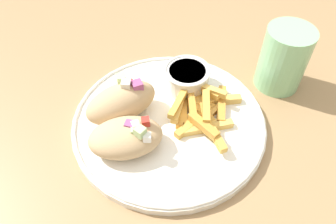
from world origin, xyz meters
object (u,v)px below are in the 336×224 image
object	(u,v)px
pita_sandwich_far	(121,102)
fries_pile	(200,109)
plate	(168,122)
sauce_ramekin	(186,77)
water_glass	(281,61)
pita_sandwich_near	(125,137)

from	to	relation	value
pita_sandwich_far	fries_pile	distance (m)	0.13
plate	fries_pile	size ratio (longest dim) A/B	2.04
plate	pita_sandwich_far	world-z (taller)	pita_sandwich_far
pita_sandwich_far	sauce_ramekin	world-z (taller)	pita_sandwich_far
pita_sandwich_far	water_glass	world-z (taller)	water_glass
sauce_ramekin	water_glass	bearing A→B (deg)	8.55
plate	sauce_ramekin	distance (m)	0.09
plate	water_glass	distance (m)	0.23
pita_sandwich_near	sauce_ramekin	size ratio (longest dim) A/B	1.52
pita_sandwich_near	fries_pile	xyz separation A→B (m)	(0.12, 0.07, -0.01)
plate	pita_sandwich_far	xyz separation A→B (m)	(-0.08, 0.01, 0.03)
pita_sandwich_far	fries_pile	bearing A→B (deg)	-31.25
pita_sandwich_near	sauce_ramekin	bearing A→B (deg)	42.66
plate	fries_pile	xyz separation A→B (m)	(0.05, 0.01, 0.02)
sauce_ramekin	water_glass	world-z (taller)	water_glass
fries_pile	plate	bearing A→B (deg)	-164.85
pita_sandwich_near	water_glass	size ratio (longest dim) A/B	1.07
pita_sandwich_near	pita_sandwich_far	distance (m)	0.07
fries_pile	water_glass	world-z (taller)	water_glass
water_glass	pita_sandwich_near	bearing A→B (deg)	-149.52
water_glass	sauce_ramekin	bearing A→B (deg)	-171.45
plate	water_glass	bearing A→B (deg)	27.21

